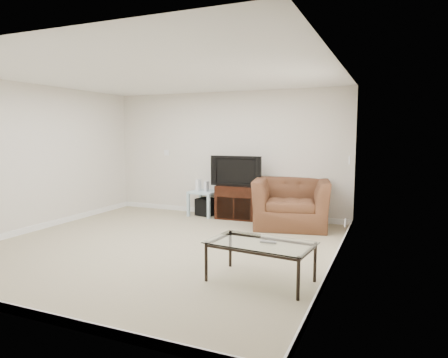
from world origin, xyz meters
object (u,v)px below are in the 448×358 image
at_px(side_table, 204,203).
at_px(recliner, 291,195).
at_px(subwoofer, 206,207).
at_px(coffee_table, 260,262).
at_px(tv_stand, 238,202).
at_px(television, 237,171).

height_order(side_table, recliner, recliner).
xyz_separation_m(subwoofer, coffee_table, (2.15, -3.06, 0.05)).
relative_size(side_table, subwoofer, 1.54).
relative_size(side_table, coffee_table, 0.45).
xyz_separation_m(tv_stand, coffee_table, (1.47, -3.08, -0.10)).
xyz_separation_m(television, subwoofer, (-0.68, 0.02, -0.77)).
height_order(television, subwoofer, television).
xyz_separation_m(television, coffee_table, (1.46, -3.05, -0.72)).
bearing_deg(subwoofer, side_table, -151.29).
height_order(television, recliner, television).
distance_m(tv_stand, recliner, 1.20).
xyz_separation_m(subwoofer, recliner, (1.82, -0.28, 0.40)).
relative_size(television, subwoofer, 2.76).
relative_size(television, side_table, 1.80).
distance_m(subwoofer, coffee_table, 3.74).
relative_size(tv_stand, television, 0.83).
height_order(tv_stand, side_table, tv_stand).
bearing_deg(recliner, television, 155.24).
relative_size(recliner, coffee_table, 1.13).
bearing_deg(recliner, subwoofer, 159.52).
xyz_separation_m(side_table, recliner, (1.86, -0.26, 0.32)).
height_order(tv_stand, recliner, recliner).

